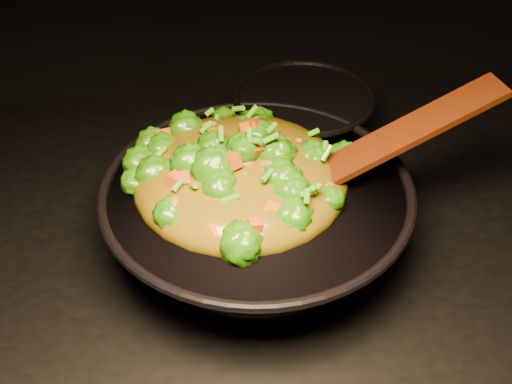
{
  "coord_description": "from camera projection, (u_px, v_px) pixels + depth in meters",
  "views": [
    {
      "loc": [
        -0.17,
        -0.61,
        1.54
      ],
      "look_at": [
        -0.1,
        0.04,
        1.0
      ],
      "focal_mm": 45.0,
      "sensor_mm": 36.0,
      "label": 1
    }
  ],
  "objects": [
    {
      "name": "spatula",
      "position": [
        384.0,
        144.0,
        0.81
      ],
      "size": [
        0.31,
        0.1,
        0.13
      ],
      "primitive_type": "cube",
      "rotation": [
        0.0,
        -0.38,
        0.18
      ],
      "color": "#3C1006",
      "rests_on": "wok"
    },
    {
      "name": "back_pot",
      "position": [
        302.0,
        126.0,
        1.03
      ],
      "size": [
        0.22,
        0.22,
        0.12
      ],
      "primitive_type": "cylinder",
      "rotation": [
        0.0,
        0.0,
        0.02
      ],
      "color": "black",
      "rests_on": "stovetop"
    },
    {
      "name": "wok",
      "position": [
        257.0,
        220.0,
        0.86
      ],
      "size": [
        0.45,
        0.45,
        0.11
      ],
      "primitive_type": null,
      "rotation": [
        0.0,
        0.0,
        0.16
      ],
      "color": "black",
      "rests_on": "stovetop"
    },
    {
      "name": "stir_fry",
      "position": [
        240.0,
        153.0,
        0.81
      ],
      "size": [
        0.33,
        0.33,
        0.1
      ],
      "primitive_type": null,
      "rotation": [
        0.0,
        0.0,
        0.22
      ],
      "color": "#246507",
      "rests_on": "wok"
    }
  ]
}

